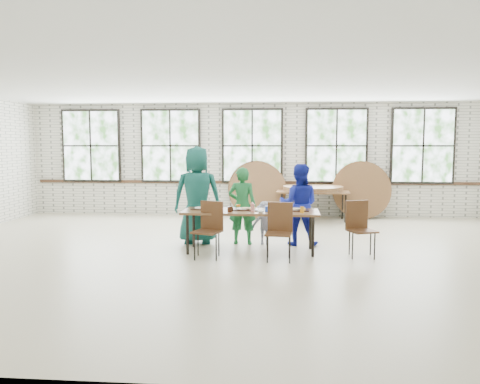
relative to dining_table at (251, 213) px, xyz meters
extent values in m
plane|color=beige|center=(-0.20, -0.20, -0.69)|extent=(12.00, 12.00, 0.00)
plane|color=white|center=(-0.20, -0.20, 2.31)|extent=(12.00, 12.00, 0.00)
plane|color=silver|center=(-0.20, 4.30, 0.81)|extent=(12.00, 0.00, 12.00)
plane|color=silver|center=(-0.20, -4.70, 0.81)|extent=(12.00, 0.00, 12.00)
cube|color=#422819|center=(-0.20, 4.27, 0.21)|extent=(11.80, 0.05, 0.08)
cube|color=black|center=(-4.60, 4.24, 1.19)|extent=(1.62, 0.05, 1.97)
cube|color=white|center=(-4.60, 4.20, 1.19)|extent=(1.50, 0.01, 1.85)
cube|color=black|center=(-2.40, 4.24, 1.19)|extent=(1.62, 0.05, 1.97)
cube|color=white|center=(-2.40, 4.20, 1.19)|extent=(1.50, 0.01, 1.85)
cube|color=black|center=(-0.20, 4.24, 1.19)|extent=(1.62, 0.05, 1.97)
cube|color=white|center=(-0.20, 4.20, 1.19)|extent=(1.50, 0.01, 1.85)
cube|color=black|center=(2.00, 4.24, 1.19)|extent=(1.62, 0.05, 1.97)
cube|color=white|center=(2.00, 4.20, 1.19)|extent=(1.50, 0.01, 1.85)
cube|color=black|center=(4.20, 4.24, 1.19)|extent=(1.62, 0.05, 1.97)
cube|color=white|center=(4.20, 4.20, 1.19)|extent=(1.50, 0.01, 1.85)
cube|color=brown|center=(0.00, 0.00, 0.03)|extent=(2.42, 0.86, 0.04)
cylinder|color=black|center=(-1.08, -0.30, -0.34)|extent=(0.05, 0.05, 0.70)
cylinder|color=black|center=(-1.08, 0.30, -0.34)|extent=(0.05, 0.05, 0.70)
cylinder|color=black|center=(1.08, -0.30, -0.34)|extent=(0.05, 0.05, 0.70)
cylinder|color=black|center=(1.08, 0.30, -0.34)|extent=(0.05, 0.05, 0.70)
cube|color=#4D2E19|center=(-0.70, -0.55, -0.24)|extent=(0.53, 0.52, 0.03)
cube|color=#4D2E19|center=(-0.64, -0.37, 0.01)|extent=(0.41, 0.17, 0.50)
cylinder|color=black|center=(-0.88, -0.72, -0.47)|extent=(0.02, 0.02, 0.44)
cylinder|color=black|center=(-0.88, -0.38, -0.47)|extent=(0.02, 0.02, 0.44)
cylinder|color=black|center=(-0.52, -0.72, -0.47)|extent=(0.02, 0.02, 0.44)
cylinder|color=black|center=(-0.52, -0.38, -0.47)|extent=(0.02, 0.02, 0.44)
cube|color=#4D2E19|center=(0.50, -0.62, -0.24)|extent=(0.47, 0.45, 0.03)
cube|color=#4D2E19|center=(0.52, -0.43, 0.01)|extent=(0.42, 0.08, 0.50)
cylinder|color=black|center=(0.32, -0.79, -0.47)|extent=(0.02, 0.02, 0.44)
cylinder|color=black|center=(0.32, -0.45, -0.47)|extent=(0.02, 0.02, 0.44)
cylinder|color=black|center=(0.68, -0.79, -0.47)|extent=(0.02, 0.02, 0.44)
cylinder|color=black|center=(0.68, -0.45, -0.47)|extent=(0.02, 0.02, 0.44)
cube|color=#4D2E19|center=(1.91, -0.26, -0.24)|extent=(0.53, 0.52, 0.03)
cube|color=#4D2E19|center=(1.84, -0.08, 0.01)|extent=(0.40, 0.17, 0.50)
cylinder|color=black|center=(1.73, -0.43, -0.47)|extent=(0.02, 0.02, 0.44)
cylinder|color=black|center=(1.73, -0.09, -0.47)|extent=(0.02, 0.02, 0.44)
cylinder|color=black|center=(2.09, -0.43, -0.47)|extent=(0.02, 0.02, 0.44)
cylinder|color=black|center=(2.09, -0.09, -0.47)|extent=(0.02, 0.02, 0.44)
imported|color=#185C5A|center=(-1.07, 0.65, 0.25)|extent=(0.96, 0.67, 1.88)
imported|color=#1C6C35|center=(-0.20, 0.65, 0.05)|extent=(0.56, 0.39, 1.48)
imported|color=#161945|center=(0.24, 0.65, -0.28)|extent=(0.55, 0.34, 0.83)
imported|color=#16229F|center=(0.88, 0.65, 0.08)|extent=(0.81, 0.66, 1.54)
cube|color=brown|center=(1.36, 3.60, 0.03)|extent=(1.85, 0.89, 0.04)
cylinder|color=black|center=(0.58, 3.33, -0.34)|extent=(0.04, 0.04, 0.70)
cylinder|color=black|center=(0.58, 3.88, -0.34)|extent=(0.04, 0.04, 0.70)
cylinder|color=black|center=(2.14, 3.33, -0.34)|extent=(0.04, 0.04, 0.70)
cylinder|color=black|center=(2.14, 3.88, -0.34)|extent=(0.04, 0.04, 0.70)
cube|color=black|center=(-0.86, 0.13, 0.06)|extent=(0.44, 0.33, 0.02)
cube|color=black|center=(-0.09, 0.08, 0.06)|extent=(0.44, 0.33, 0.02)
cube|color=black|center=(0.80, 0.08, 0.06)|extent=(0.44, 0.33, 0.02)
cylinder|color=black|center=(-0.35, -0.18, 0.10)|extent=(0.09, 0.09, 0.09)
cube|color=red|center=(0.04, -0.11, 0.11)|extent=(0.07, 0.07, 0.11)
cylinder|color=blue|center=(0.29, -0.12, 0.10)|extent=(0.07, 0.07, 0.10)
cylinder|color=orange|center=(0.90, -0.22, 0.11)|extent=(0.07, 0.07, 0.11)
cylinder|color=white|center=(0.45, -0.20, 0.10)|extent=(0.17, 0.17, 0.10)
ellipsoid|color=white|center=(-0.57, -0.20, 0.08)|extent=(0.11, 0.11, 0.05)
ellipsoid|color=white|center=(0.19, -0.26, 0.08)|extent=(0.11, 0.11, 0.05)
ellipsoid|color=white|center=(0.58, -0.02, 0.08)|extent=(0.11, 0.11, 0.05)
cylinder|color=brown|center=(1.36, 3.60, 0.07)|extent=(1.50, 1.50, 0.04)
cylinder|color=brown|center=(1.36, 3.60, 0.12)|extent=(1.50, 1.50, 0.04)
cylinder|color=brown|center=(1.36, 3.60, 0.16)|extent=(1.50, 1.50, 0.04)
cylinder|color=brown|center=(-0.09, 4.07, 0.05)|extent=(1.50, 0.31, 1.48)
cylinder|color=brown|center=(-0.05, 3.97, 0.05)|extent=(1.50, 0.43, 1.46)
cylinder|color=brown|center=(2.64, 4.07, 0.05)|extent=(1.50, 0.31, 1.48)
cylinder|color=brown|center=(2.64, 3.97, 0.05)|extent=(1.50, 0.31, 1.48)
camera|label=1|loc=(0.47, -8.19, 1.21)|focal=35.00mm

